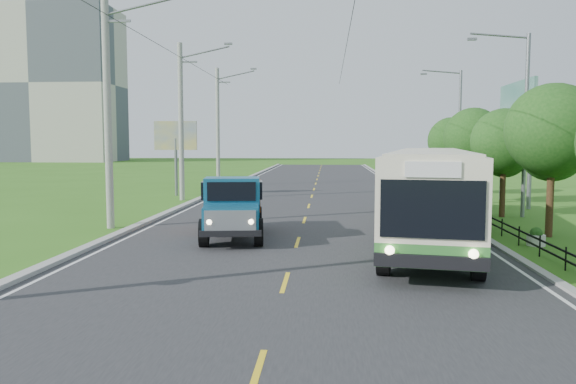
# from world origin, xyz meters

# --- Properties ---
(ground) EXTENTS (240.00, 240.00, 0.00)m
(ground) POSITION_xyz_m (0.00, 0.00, 0.00)
(ground) COLOR #336919
(ground) RESTS_ON ground
(road) EXTENTS (14.00, 120.00, 0.02)m
(road) POSITION_xyz_m (0.00, 20.00, 0.01)
(road) COLOR #28282B
(road) RESTS_ON ground
(curb_left) EXTENTS (0.40, 120.00, 0.15)m
(curb_left) POSITION_xyz_m (-7.20, 20.00, 0.07)
(curb_left) COLOR #9E9E99
(curb_left) RESTS_ON ground
(curb_right) EXTENTS (0.30, 120.00, 0.10)m
(curb_right) POSITION_xyz_m (7.15, 20.00, 0.05)
(curb_right) COLOR #9E9E99
(curb_right) RESTS_ON ground
(edge_line_left) EXTENTS (0.12, 120.00, 0.00)m
(edge_line_left) POSITION_xyz_m (-6.65, 20.00, 0.02)
(edge_line_left) COLOR silver
(edge_line_left) RESTS_ON road
(edge_line_right) EXTENTS (0.12, 120.00, 0.00)m
(edge_line_right) POSITION_xyz_m (6.65, 20.00, 0.02)
(edge_line_right) COLOR silver
(edge_line_right) RESTS_ON road
(centre_dash) EXTENTS (0.12, 2.20, 0.00)m
(centre_dash) POSITION_xyz_m (0.00, 0.00, 0.02)
(centre_dash) COLOR yellow
(centre_dash) RESTS_ON road
(railing_right) EXTENTS (0.04, 40.00, 0.60)m
(railing_right) POSITION_xyz_m (8.00, 14.00, 0.30)
(railing_right) COLOR black
(railing_right) RESTS_ON ground
(pole_near) EXTENTS (3.51, 0.32, 10.00)m
(pole_near) POSITION_xyz_m (-8.26, 9.00, 5.09)
(pole_near) COLOR gray
(pole_near) RESTS_ON ground
(pole_mid) EXTENTS (3.51, 0.32, 10.00)m
(pole_mid) POSITION_xyz_m (-8.26, 21.00, 5.09)
(pole_mid) COLOR gray
(pole_mid) RESTS_ON ground
(pole_far) EXTENTS (3.51, 0.32, 10.00)m
(pole_far) POSITION_xyz_m (-8.26, 33.00, 5.09)
(pole_far) COLOR gray
(pole_far) RESTS_ON ground
(tree_third) EXTENTS (3.60, 3.62, 6.00)m
(tree_third) POSITION_xyz_m (9.86, 8.14, 3.99)
(tree_third) COLOR #382314
(tree_third) RESTS_ON ground
(tree_fourth) EXTENTS (3.24, 3.31, 5.40)m
(tree_fourth) POSITION_xyz_m (9.86, 14.14, 3.59)
(tree_fourth) COLOR #382314
(tree_fourth) RESTS_ON ground
(tree_fifth) EXTENTS (3.48, 3.52, 5.80)m
(tree_fifth) POSITION_xyz_m (9.86, 20.14, 3.85)
(tree_fifth) COLOR #382314
(tree_fifth) RESTS_ON ground
(tree_back) EXTENTS (3.30, 3.36, 5.50)m
(tree_back) POSITION_xyz_m (9.86, 26.14, 3.65)
(tree_back) COLOR #382314
(tree_back) RESTS_ON ground
(streetlight_mid) EXTENTS (3.02, 0.20, 9.07)m
(streetlight_mid) POSITION_xyz_m (10.64, 14.00, 4.90)
(streetlight_mid) COLOR slate
(streetlight_mid) RESTS_ON ground
(streetlight_far) EXTENTS (3.02, 0.20, 9.07)m
(streetlight_far) POSITION_xyz_m (10.64, 28.00, 4.90)
(streetlight_far) COLOR slate
(streetlight_far) RESTS_ON ground
(planter_near) EXTENTS (0.64, 0.64, 0.67)m
(planter_near) POSITION_xyz_m (8.60, 6.00, 0.29)
(planter_near) COLOR silver
(planter_near) RESTS_ON ground
(planter_mid) EXTENTS (0.64, 0.64, 0.67)m
(planter_mid) POSITION_xyz_m (8.60, 14.00, 0.29)
(planter_mid) COLOR silver
(planter_mid) RESTS_ON ground
(planter_far) EXTENTS (0.64, 0.64, 0.67)m
(planter_far) POSITION_xyz_m (8.60, 22.00, 0.29)
(planter_far) COLOR silver
(planter_far) RESTS_ON ground
(billboard_left) EXTENTS (3.00, 0.20, 5.20)m
(billboard_left) POSITION_xyz_m (-9.50, 24.00, 3.87)
(billboard_left) COLOR slate
(billboard_left) RESTS_ON ground
(billboard_right) EXTENTS (0.24, 6.00, 7.30)m
(billboard_right) POSITION_xyz_m (12.30, 20.00, 5.34)
(billboard_right) COLOR slate
(billboard_right) RESTS_ON ground
(apartment_near) EXTENTS (28.00, 14.00, 30.00)m
(apartment_near) POSITION_xyz_m (-55.00, 95.00, 15.00)
(apartment_near) COLOR #B7B2A3
(apartment_near) RESTS_ON ground
(apartment_far) EXTENTS (24.00, 14.00, 26.00)m
(apartment_far) POSITION_xyz_m (-80.00, 120.00, 13.00)
(apartment_far) COLOR #B7B2A3
(apartment_far) RESTS_ON ground
(bus) EXTENTS (5.67, 17.45, 3.33)m
(bus) POSITION_xyz_m (5.12, 7.76, 2.00)
(bus) COLOR #347E32
(bus) RESTS_ON ground
(dump_truck) EXTENTS (2.88, 5.94, 2.40)m
(dump_truck) POSITION_xyz_m (-2.57, 6.99, 1.36)
(dump_truck) COLOR #135477
(dump_truck) RESTS_ON ground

